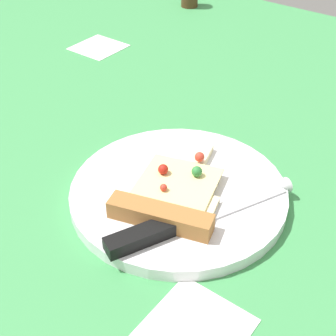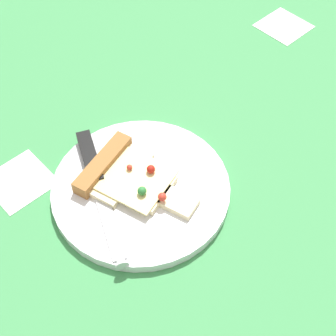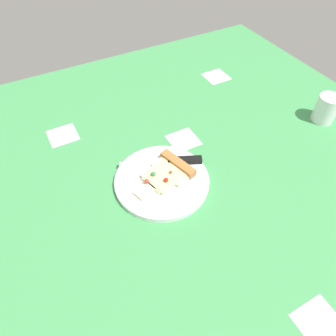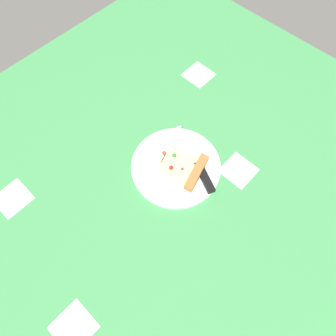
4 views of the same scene
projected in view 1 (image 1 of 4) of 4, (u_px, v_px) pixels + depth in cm
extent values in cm
cube|color=#3D8C4C|center=(120.00, 220.00, 59.94)|extent=(155.51, 155.51, 3.00)
cube|color=white|center=(99.00, 48.00, 97.08)|extent=(9.00, 9.00, 0.20)
cube|color=white|center=(196.00, 329.00, 46.16)|extent=(9.00, 9.00, 0.20)
cylinder|color=silver|center=(178.00, 193.00, 60.52)|extent=(26.63, 26.63, 1.60)
cube|color=beige|center=(167.00, 205.00, 56.75)|extent=(8.88, 12.25, 1.00)
cube|color=beige|center=(183.00, 178.00, 60.84)|extent=(7.42, 8.50, 1.00)
cube|color=beige|center=(195.00, 155.00, 64.56)|extent=(6.01, 4.93, 1.00)
cube|color=#EDD88C|center=(176.00, 186.00, 58.59)|extent=(12.20, 11.67, 0.30)
cube|color=#9E6633|center=(158.00, 218.00, 54.15)|extent=(5.91, 12.24, 2.20)
sphere|color=red|center=(164.00, 187.00, 57.39)|extent=(0.87, 0.87, 0.87)
sphere|color=red|center=(200.00, 157.00, 61.87)|extent=(1.26, 1.26, 1.26)
sphere|color=#2D7A38|center=(197.00, 171.00, 59.45)|extent=(1.32, 1.32, 1.32)
sphere|color=#B21E14|center=(163.00, 169.00, 59.83)|extent=(1.27, 1.27, 1.27)
cube|color=silver|center=(240.00, 203.00, 57.64)|extent=(11.74, 6.83, 0.30)
cone|color=silver|center=(281.00, 187.00, 59.90)|extent=(2.65, 2.65, 2.00)
cube|color=black|center=(149.00, 233.00, 52.72)|extent=(10.01, 6.17, 1.60)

